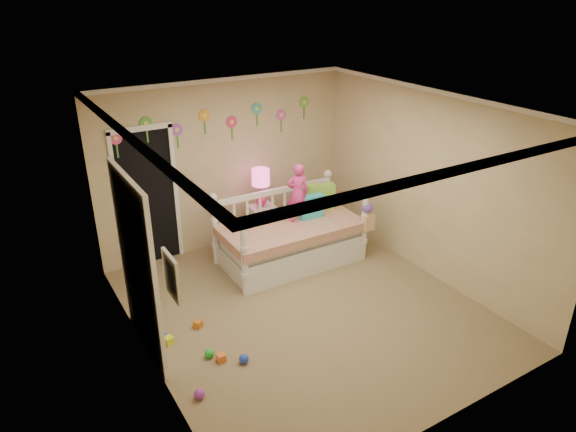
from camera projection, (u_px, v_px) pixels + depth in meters
floor at (306, 308)px, 6.70m from camera, size 4.00×4.50×0.01m
ceiling at (309, 107)px, 5.63m from camera, size 4.00×4.50×0.01m
back_wall at (226, 164)px, 7.91m from camera, size 4.00×0.01×2.60m
left_wall at (140, 259)px, 5.22m from camera, size 0.01×4.50×2.60m
right_wall at (430, 185)px, 7.11m from camera, size 0.01×4.50×2.60m
crown_molding at (309, 110)px, 5.64m from camera, size 4.00×4.50×0.06m
daybed at (290, 227)px, 7.61m from camera, size 2.10×1.15×1.13m
pillow_turquoise at (311, 207)px, 7.68m from camera, size 0.36×0.14×0.36m
pillow_lime at (321, 197)px, 7.99m from camera, size 0.44×0.27×0.39m
child at (298, 193)px, 7.47m from camera, size 0.37×0.29×0.88m
nightstand at (262, 225)px, 8.23m from camera, size 0.39×0.30×0.65m
table_lamp at (261, 182)px, 7.93m from camera, size 0.27×0.27×0.60m
closet_doorway at (148, 197)px, 7.42m from camera, size 0.90×0.04×2.07m
flower_decals at (219, 124)px, 7.60m from camera, size 3.40×0.02×0.50m
mirror_closet at (138, 267)px, 5.57m from camera, size 0.07×1.30×2.10m
wall_picture at (172, 277)px, 4.43m from camera, size 0.05×0.34×0.42m
hanging_bag at (367, 218)px, 7.60m from camera, size 0.20×0.16×0.36m
toy_scatter at (204, 358)px, 5.73m from camera, size 1.21×1.50×0.11m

